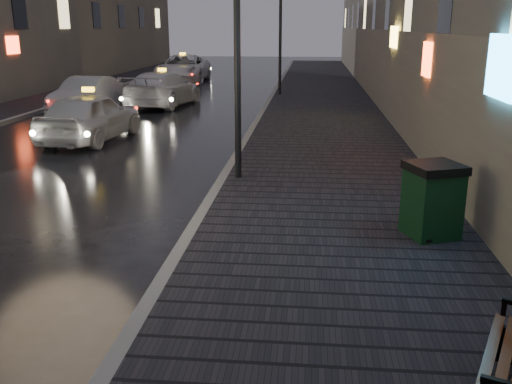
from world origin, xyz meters
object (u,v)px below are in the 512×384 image
lamp_near (237,19)px  lamp_far (280,23)px  car_left_mid (87,95)px  taxi_mid (163,89)px  trash_bin (432,199)px  taxi_far (183,68)px  taxi_near (90,117)px

lamp_near → lamp_far: bearing=90.0°
car_left_mid → taxi_mid: size_ratio=0.83×
trash_bin → taxi_far: size_ratio=0.20×
taxi_near → lamp_far: bearing=-108.0°
lamp_near → taxi_near: (-5.05, 4.43, -2.75)m
lamp_far → taxi_near: lamp_far is taller
car_left_mid → taxi_far: (1.04, 13.08, 0.13)m
lamp_near → taxi_mid: bearing=111.5°
trash_bin → car_left_mid: (-10.93, 13.51, -0.05)m
taxi_near → taxi_far: bearing=-80.3°
lamp_far → taxi_mid: bearing=-142.6°
lamp_far → taxi_mid: 6.70m
lamp_near → car_left_mid: 12.93m
car_left_mid → taxi_far: size_ratio=0.71×
taxi_far → trash_bin: bearing=-71.3°
taxi_near → taxi_mid: size_ratio=0.85×
trash_bin → lamp_far: bearing=79.8°
lamp_near → taxi_near: lamp_near is taller
taxi_near → taxi_mid: (0.20, 7.86, 0.00)m
lamp_far → taxi_far: lamp_far is taller
car_left_mid → lamp_far: bearing=41.5°
car_left_mid → taxi_far: taxi_far is taller
taxi_mid → taxi_far: 11.09m
taxi_mid → car_left_mid: bearing=46.0°
car_left_mid → taxi_mid: 3.33m
lamp_near → car_left_mid: size_ratio=1.25×
lamp_near → trash_bin: bearing=-43.5°
lamp_near → taxi_far: bearing=105.4°
taxi_near → trash_bin: bearing=143.4°
lamp_far → taxi_far: bearing=131.3°
lamp_near → lamp_far: size_ratio=1.00×
lamp_far → car_left_mid: size_ratio=1.25×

